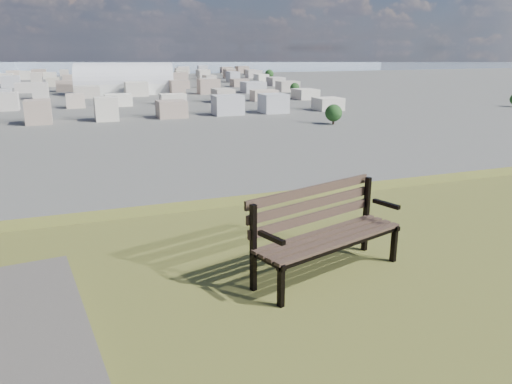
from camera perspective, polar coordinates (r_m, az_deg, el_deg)
name	(u,v)px	position (r m, az deg, el deg)	size (l,w,h in m)	color
park_bench	(323,227)	(4.84, 7.71, -3.97)	(1.67, 0.96, 0.84)	#483629
arena	(125,84)	(323.82, -14.76, 11.83)	(60.59, 31.80, 24.44)	silver
city_blocks	(67,82)	(397.45, -20.80, 11.70)	(395.00, 361.00, 7.00)	beige
city_trees	(19,88)	(323.03, -25.43, 10.65)	(406.52, 387.20, 9.98)	#35251A
bay_water	(64,65)	(902.71, -21.10, 13.37)	(2400.00, 700.00, 0.12)	#8DA1B3
far_hills	(36,49)	(1406.48, -23.87, 14.74)	(2050.00, 340.00, 60.00)	#8B99AD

